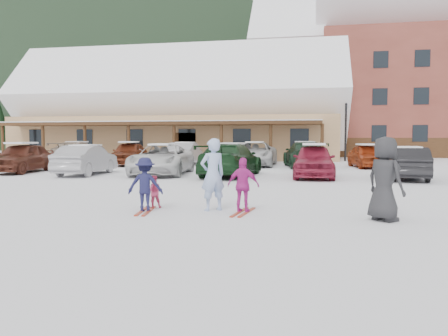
% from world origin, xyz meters
% --- Properties ---
extents(ground, '(160.00, 160.00, 0.00)m').
position_xyz_m(ground, '(0.00, 0.00, 0.00)').
color(ground, white).
rests_on(ground, ground).
extents(forested_hillside, '(300.00, 70.00, 38.00)m').
position_xyz_m(forested_hillside, '(0.00, 85.00, 19.00)').
color(forested_hillside, black).
rests_on(forested_hillside, ground).
extents(day_lodge, '(29.12, 12.50, 10.38)m').
position_xyz_m(day_lodge, '(-9.00, 27.96, 3.94)').
color(day_lodge, tan).
rests_on(day_lodge, ground).
extents(alpine_hotel, '(31.48, 14.01, 21.48)m').
position_xyz_m(alpine_hotel, '(14.27, 38.00, 8.63)').
color(alpine_hotel, brown).
rests_on(alpine_hotel, ground).
extents(lamp_post, '(0.50, 0.25, 5.56)m').
position_xyz_m(lamp_post, '(5.49, 24.29, 3.18)').
color(lamp_post, black).
rests_on(lamp_post, ground).
extents(conifer_0, '(4.40, 4.40, 10.20)m').
position_xyz_m(conifer_0, '(-26.00, 30.00, 5.69)').
color(conifer_0, black).
rests_on(conifer_0, ground).
extents(conifer_2, '(5.28, 5.28, 12.24)m').
position_xyz_m(conifer_2, '(-30.00, 42.00, 6.83)').
color(conifer_2, black).
rests_on(conifer_2, ground).
extents(conifer_3, '(3.96, 3.96, 9.18)m').
position_xyz_m(conifer_3, '(6.00, 44.00, 5.12)').
color(conifer_3, black).
rests_on(conifer_3, ground).
extents(adult_skier, '(0.78, 0.75, 1.80)m').
position_xyz_m(adult_skier, '(0.20, -0.00, 0.90)').
color(adult_skier, '#A0B9E6').
rests_on(adult_skier, ground).
extents(toddler_red, '(0.51, 0.48, 0.85)m').
position_xyz_m(toddler_red, '(-1.39, 0.12, 0.42)').
color(toddler_red, '#D03B67').
rests_on(toddler_red, ground).
extents(child_navy, '(0.93, 0.62, 1.34)m').
position_xyz_m(child_navy, '(-1.40, -0.44, 0.67)').
color(child_navy, '#18183E').
rests_on(child_navy, ground).
extents(skis_child_navy, '(0.41, 1.41, 0.03)m').
position_xyz_m(skis_child_navy, '(-1.40, -0.44, 0.01)').
color(skis_child_navy, '#A22E17').
rests_on(skis_child_navy, ground).
extents(child_magenta, '(0.82, 0.43, 1.34)m').
position_xyz_m(child_magenta, '(0.99, -0.18, 0.67)').
color(child_magenta, '#BE278F').
rests_on(child_magenta, ground).
extents(skis_child_magenta, '(0.38, 1.41, 0.03)m').
position_xyz_m(skis_child_magenta, '(0.99, -0.18, 0.01)').
color(skis_child_magenta, '#A22E17').
rests_on(skis_child_magenta, ground).
extents(bystander_dark, '(1.03, 1.07, 1.85)m').
position_xyz_m(bystander_dark, '(4.17, -0.62, 0.92)').
color(bystander_dark, '#29292B').
rests_on(bystander_dark, ground).
extents(parked_car_0, '(2.28, 4.72, 1.55)m').
position_xyz_m(parked_car_0, '(-12.10, 9.85, 0.78)').
color(parked_car_0, '#58281C').
rests_on(parked_car_0, ground).
extents(parked_car_1, '(1.78, 4.48, 1.45)m').
position_xyz_m(parked_car_1, '(-8.13, 9.21, 0.73)').
color(parked_car_1, '#9E9DA2').
rests_on(parked_car_1, ground).
extents(parked_car_2, '(2.96, 5.60, 1.50)m').
position_xyz_m(parked_car_2, '(-4.48, 9.95, 0.75)').
color(parked_car_2, silver).
rests_on(parked_car_2, ground).
extents(parked_car_3, '(2.64, 5.51, 1.55)m').
position_xyz_m(parked_car_3, '(-1.01, 9.72, 0.77)').
color(parked_car_3, '#143419').
rests_on(parked_car_3, ground).
extents(parked_car_4, '(1.86, 4.52, 1.53)m').
position_xyz_m(parked_car_4, '(2.84, 9.74, 0.77)').
color(parked_car_4, '#9B223C').
rests_on(parked_car_4, ground).
extents(parked_car_5, '(1.99, 4.41, 1.41)m').
position_xyz_m(parked_car_5, '(6.87, 9.62, 0.70)').
color(parked_car_5, black).
rests_on(parked_car_5, ground).
extents(parked_car_7, '(2.65, 5.47, 1.54)m').
position_xyz_m(parked_car_7, '(-13.32, 17.67, 0.77)').
color(parked_car_7, gray).
rests_on(parked_car_7, ground).
extents(parked_car_8, '(2.50, 4.77, 1.55)m').
position_xyz_m(parked_car_8, '(-8.97, 16.49, 0.77)').
color(parked_car_8, maroon).
rests_on(parked_car_8, ground).
extents(parked_car_9, '(1.80, 4.62, 1.50)m').
position_xyz_m(parked_car_9, '(-5.48, 17.70, 0.75)').
color(parked_car_9, '#9E9DA1').
rests_on(parked_car_9, ground).
extents(parked_car_10, '(2.59, 5.56, 1.54)m').
position_xyz_m(parked_car_10, '(-0.75, 17.31, 0.77)').
color(parked_car_10, silver).
rests_on(parked_car_10, ground).
extents(parked_car_11, '(2.99, 5.68, 1.57)m').
position_xyz_m(parked_car_11, '(2.41, 16.52, 0.78)').
color(parked_car_11, '#1C3723').
rests_on(parked_car_11, ground).
extents(parked_car_12, '(2.21, 4.35, 1.42)m').
position_xyz_m(parked_car_12, '(6.13, 17.02, 0.71)').
color(parked_car_12, '#A93915').
rests_on(parked_car_12, ground).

